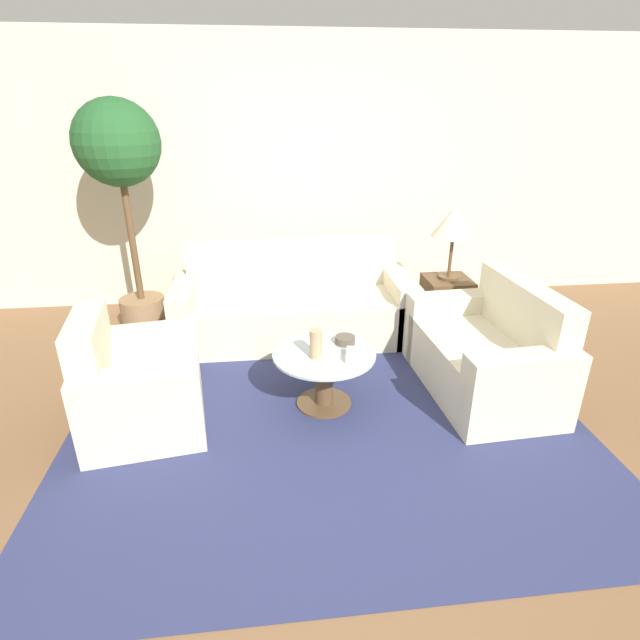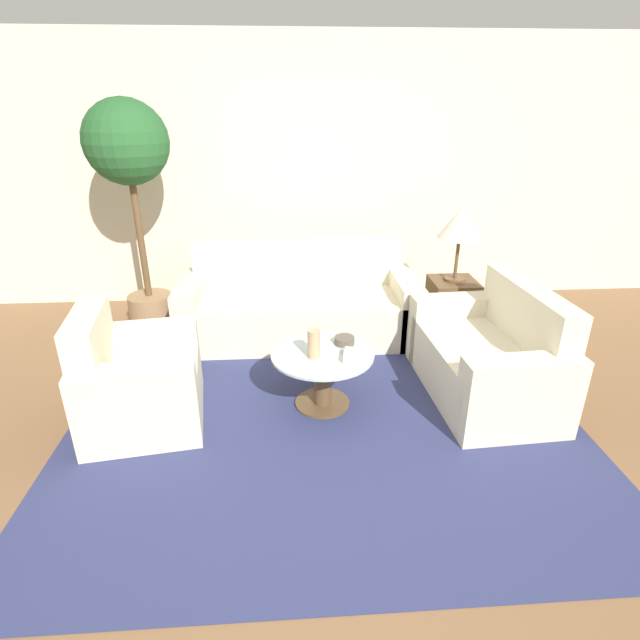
# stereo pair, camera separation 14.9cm
# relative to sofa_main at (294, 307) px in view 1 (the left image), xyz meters

# --- Properties ---
(ground_plane) EXTENTS (14.00, 14.00, 0.00)m
(ground_plane) POSITION_rel_sofa_main_xyz_m (0.06, -1.81, -0.27)
(ground_plane) COLOR brown
(wall_back) EXTENTS (10.00, 0.06, 2.60)m
(wall_back) POSITION_rel_sofa_main_xyz_m (0.06, 0.99, 1.03)
(wall_back) COLOR beige
(wall_back) RESTS_ON ground_plane
(rug) EXTENTS (3.41, 3.22, 0.01)m
(rug) POSITION_rel_sofa_main_xyz_m (0.13, -1.19, -0.27)
(rug) COLOR navy
(rug) RESTS_ON ground_plane
(sofa_main) EXTENTS (2.09, 0.80, 0.84)m
(sofa_main) POSITION_rel_sofa_main_xyz_m (0.00, 0.00, 0.00)
(sofa_main) COLOR beige
(sofa_main) RESTS_ON ground_plane
(armchair) EXTENTS (0.84, 0.92, 0.80)m
(armchair) POSITION_rel_sofa_main_xyz_m (-1.13, -1.28, -0.00)
(armchair) COLOR beige
(armchair) RESTS_ON ground_plane
(loveseat) EXTENTS (0.83, 1.30, 0.82)m
(loveseat) POSITION_rel_sofa_main_xyz_m (1.37, -1.11, -0.00)
(loveseat) COLOR beige
(loveseat) RESTS_ON ground_plane
(coffee_table) EXTENTS (0.71, 0.71, 0.41)m
(coffee_table) POSITION_rel_sofa_main_xyz_m (0.13, -1.19, -0.01)
(coffee_table) COLOR brown
(coffee_table) RESTS_ON ground_plane
(side_table) EXTENTS (0.39, 0.39, 0.55)m
(side_table) POSITION_rel_sofa_main_xyz_m (1.36, -0.16, -0.00)
(side_table) COLOR brown
(side_table) RESTS_ON ground_plane
(table_lamp) EXTENTS (0.37, 0.37, 0.65)m
(table_lamp) POSITION_rel_sofa_main_xyz_m (1.36, -0.16, 0.78)
(table_lamp) COLOR brown
(table_lamp) RESTS_ON side_table
(potted_plant) EXTENTS (0.70, 0.70, 2.03)m
(potted_plant) POSITION_rel_sofa_main_xyz_m (-1.41, 0.28, 1.20)
(potted_plant) COLOR #93704C
(potted_plant) RESTS_ON ground_plane
(vase) EXTENTS (0.09, 0.09, 0.20)m
(vase) POSITION_rel_sofa_main_xyz_m (0.07, -1.24, 0.24)
(vase) COLOR tan
(vase) RESTS_ON coffee_table
(bowl) EXTENTS (0.14, 0.14, 0.05)m
(bowl) POSITION_rel_sofa_main_xyz_m (0.29, -1.06, 0.17)
(bowl) COLOR brown
(bowl) RESTS_ON coffee_table
(book_stack) EXTENTS (0.20, 0.18, 0.06)m
(book_stack) POSITION_rel_sofa_main_xyz_m (0.35, -1.30, 0.17)
(book_stack) COLOR beige
(book_stack) RESTS_ON coffee_table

